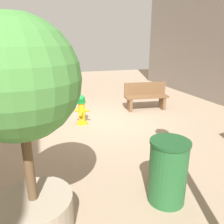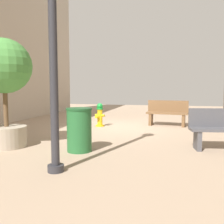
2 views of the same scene
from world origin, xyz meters
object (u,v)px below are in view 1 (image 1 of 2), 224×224
at_px(bench_near, 146,96).
at_px(trash_bin, 168,171).
at_px(fire_hydrant, 82,110).
at_px(planter_tree, 21,106).

bearing_deg(bench_near, trash_bin, 67.35).
distance_m(fire_hydrant, trash_bin, 3.70).
xyz_separation_m(fire_hydrant, planter_tree, (1.28, 3.66, 1.23)).
distance_m(fire_hydrant, planter_tree, 4.07).
bearing_deg(trash_bin, bench_near, -112.65).
relative_size(fire_hydrant, planter_tree, 0.33).
xyz_separation_m(planter_tree, trash_bin, (-1.87, -0.01, -1.16)).
distance_m(bench_near, trash_bin, 4.77).
relative_size(fire_hydrant, bench_near, 0.55).
height_order(fire_hydrant, bench_near, bench_near).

